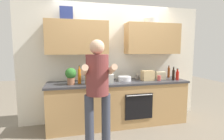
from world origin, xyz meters
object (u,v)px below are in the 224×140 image
(mixing_bowl, at_px, (125,79))
(potted_herb, at_px, (71,75))
(bottle_soy, at_px, (173,75))
(grocery_bag_rice, at_px, (160,75))
(bottle_hotsauce, at_px, (177,75))
(bottle_vinegar, at_px, (169,72))
(bottle_juice, at_px, (79,76))
(grocery_bag_produce, at_px, (109,79))
(knife_block, at_px, (88,78))
(person_standing, at_px, (97,86))
(bottle_water, at_px, (100,77))
(cup_stoneware, at_px, (138,77))
(grocery_bag_bread, at_px, (148,75))
(cup_ceramic, at_px, (159,78))

(mixing_bowl, distance_m, potted_herb, 1.09)
(bottle_soy, relative_size, grocery_bag_rice, 1.40)
(bottle_hotsauce, distance_m, bottle_vinegar, 0.32)
(bottle_soy, xyz_separation_m, bottle_juice, (-1.94, 0.11, 0.02))
(grocery_bag_produce, bearing_deg, knife_block, -172.74)
(grocery_bag_rice, bearing_deg, grocery_bag_produce, -172.01)
(person_standing, height_order, bottle_water, person_standing)
(potted_herb, bearing_deg, cup_stoneware, 8.62)
(bottle_water, bearing_deg, grocery_bag_rice, 0.77)
(cup_stoneware, bearing_deg, grocery_bag_produce, -163.06)
(bottle_hotsauce, distance_m, potted_herb, 2.20)
(mixing_bowl, xyz_separation_m, knife_block, (-0.76, -0.16, 0.08))
(potted_herb, bearing_deg, grocery_bag_produce, 0.57)
(bottle_juice, distance_m, knife_block, 0.19)
(bottle_soy, distance_m, grocery_bag_bread, 0.55)
(knife_block, bearing_deg, bottle_water, 38.11)
(potted_herb, distance_m, grocery_bag_produce, 0.73)
(bottle_soy, distance_m, bottle_hotsauce, 0.11)
(bottle_water, height_order, grocery_bag_produce, bottle_water)
(bottle_water, relative_size, bottle_juice, 0.65)
(grocery_bag_rice, bearing_deg, potted_herb, -174.80)
(bottle_soy, xyz_separation_m, bottle_water, (-1.53, 0.20, -0.03))
(bottle_soy, bearing_deg, bottle_water, 172.68)
(bottle_water, relative_size, knife_block, 0.71)
(knife_block, bearing_deg, grocery_bag_rice, 7.80)
(person_standing, height_order, bottle_vinegar, person_standing)
(bottle_hotsauce, height_order, grocery_bag_rice, bottle_hotsauce)
(bottle_soy, relative_size, bottle_hotsauce, 1.16)
(person_standing, distance_m, bottle_hotsauce, 1.93)
(bottle_soy, xyz_separation_m, grocery_bag_rice, (-0.18, 0.21, -0.04))
(bottle_vinegar, bearing_deg, grocery_bag_rice, -156.84)
(knife_block, distance_m, grocery_bag_rice, 1.62)
(bottle_soy, bearing_deg, bottle_vinegar, 73.58)
(bottle_hotsauce, bearing_deg, bottle_vinegar, 90.94)
(bottle_vinegar, xyz_separation_m, cup_stoneware, (-0.80, -0.08, -0.07))
(mixing_bowl, bearing_deg, grocery_bag_bread, -4.99)
(bottle_vinegar, bearing_deg, grocery_bag_produce, -168.94)
(bottle_water, relative_size, cup_stoneware, 2.23)
(bottle_water, height_order, mixing_bowl, bottle_water)
(person_standing, xyz_separation_m, bottle_vinegar, (1.81, 0.98, 0.02))
(grocery_bag_rice, xyz_separation_m, grocery_bag_bread, (-0.35, -0.11, 0.02))
(cup_stoneware, height_order, grocery_bag_produce, grocery_bag_produce)
(cup_stoneware, xyz_separation_m, grocery_bag_bread, (0.17, -0.14, 0.05))
(person_standing, height_order, bottle_hotsauce, person_standing)
(mixing_bowl, bearing_deg, grocery_bag_produce, -163.45)
(bottle_soy, xyz_separation_m, cup_ceramic, (-0.32, 0.02, -0.06))
(bottle_hotsauce, distance_m, bottle_juice, 2.05)
(bottle_vinegar, relative_size, grocery_bag_produce, 1.64)
(knife_block, bearing_deg, bottle_hotsauce, 0.61)
(bottle_vinegar, height_order, mixing_bowl, bottle_vinegar)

